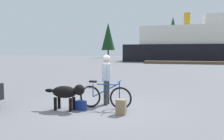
% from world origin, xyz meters
% --- Properties ---
extents(ground_plane, '(160.00, 160.00, 0.00)m').
position_xyz_m(ground_plane, '(0.00, 0.00, 0.00)').
color(ground_plane, slate).
extents(bicycle, '(1.75, 0.44, 0.91)m').
position_xyz_m(bicycle, '(0.28, 0.07, 0.39)').
color(bicycle, black).
rests_on(bicycle, ground_plane).
extents(person_cyclist, '(0.32, 0.53, 1.73)m').
position_xyz_m(person_cyclist, '(0.18, 0.61, 1.04)').
color(person_cyclist, '#333338').
rests_on(person_cyclist, ground_plane).
extents(dog, '(1.36, 0.44, 0.83)m').
position_xyz_m(dog, '(-0.79, -0.46, 0.56)').
color(dog, black).
rests_on(dog, ground_plane).
extents(backpack, '(0.29, 0.22, 0.44)m').
position_xyz_m(backpack, '(0.96, -0.50, 0.22)').
color(backpack, '#8C7251').
rests_on(backpack, ground_plane).
extents(handbag_pannier, '(0.36, 0.26, 0.29)m').
position_xyz_m(handbag_pannier, '(-0.39, -0.30, 0.14)').
color(handbag_pannier, navy).
rests_on(handbag_pannier, ground_plane).
extents(dock_pier, '(17.01, 2.26, 0.40)m').
position_xyz_m(dock_pier, '(6.40, 28.33, 0.20)').
color(dock_pier, brown).
rests_on(dock_pier, ground_plane).
extents(ferry_boat, '(28.32, 8.26, 8.61)m').
position_xyz_m(ferry_boat, '(7.70, 36.61, 3.02)').
color(ferry_boat, black).
rests_on(ferry_boat, ground_plane).
extents(pine_tree_far_left, '(3.77, 3.77, 9.71)m').
position_xyz_m(pine_tree_far_left, '(-15.89, 55.05, 5.91)').
color(pine_tree_far_left, '#4C331E').
rests_on(pine_tree_far_left, ground_plane).
extents(pine_tree_center, '(3.36, 3.36, 10.47)m').
position_xyz_m(pine_tree_center, '(1.51, 53.49, 6.87)').
color(pine_tree_center, '#4C331E').
rests_on(pine_tree_center, ground_plane).
extents(pine_tree_mid_back, '(4.31, 4.31, 9.16)m').
position_xyz_m(pine_tree_mid_back, '(-0.22, 61.89, 6.02)').
color(pine_tree_mid_back, '#4C331E').
rests_on(pine_tree_mid_back, ground_plane).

